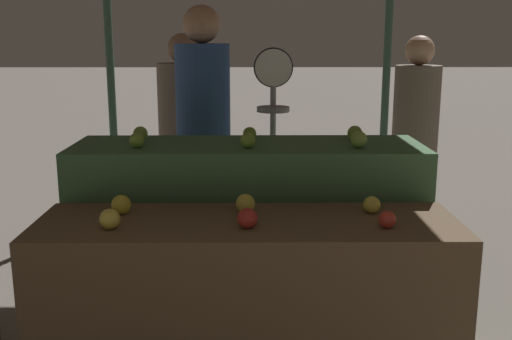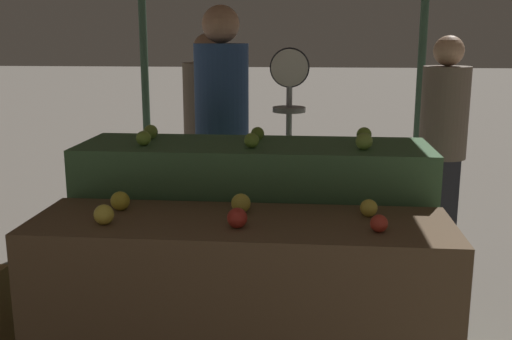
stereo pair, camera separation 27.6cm
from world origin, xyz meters
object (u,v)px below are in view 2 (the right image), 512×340
object	(u,v)px
person_customer_left	(209,128)
person_customer_right	(443,132)
person_vendor_at_scale	(222,125)
produce_scale	(289,122)

from	to	relation	value
person_customer_left	person_customer_right	distance (m)	1.73
person_vendor_at_scale	person_customer_right	size ratio (longest dim) A/B	1.11
produce_scale	person_customer_right	size ratio (longest dim) A/B	0.96
person_vendor_at_scale	person_customer_right	world-z (taller)	person_vendor_at_scale
person_vendor_at_scale	person_customer_left	distance (m)	0.67
produce_scale	person_vendor_at_scale	size ratio (longest dim) A/B	0.86
produce_scale	person_customer_right	world-z (taller)	person_customer_right
person_vendor_at_scale	person_customer_left	world-z (taller)	person_vendor_at_scale
produce_scale	person_vendor_at_scale	bearing A→B (deg)	155.85
produce_scale	person_customer_left	xyz separation A→B (m)	(-0.64, 0.83, -0.17)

